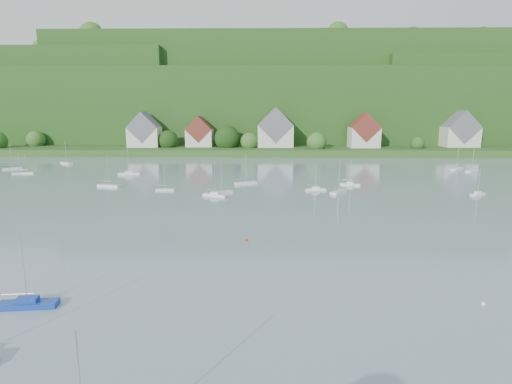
% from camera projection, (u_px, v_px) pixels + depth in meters
% --- Properties ---
extents(far_shore_strip, '(600.00, 60.00, 3.00)m').
position_uv_depth(far_shore_strip, '(264.00, 148.00, 204.00)').
color(far_shore_strip, '#2B4F1D').
rests_on(far_shore_strip, ground).
extents(forested_ridge, '(620.00, 181.22, 69.89)m').
position_uv_depth(forested_ridge, '(265.00, 105.00, 267.11)').
color(forested_ridge, '#174315').
rests_on(forested_ridge, ground).
extents(village_building_0, '(14.00, 10.40, 16.00)m').
position_uv_depth(village_building_0, '(145.00, 133.00, 190.58)').
color(village_building_0, silver).
rests_on(village_building_0, far_shore_strip).
extents(village_building_1, '(12.00, 9.36, 14.00)m').
position_uv_depth(village_building_1, '(200.00, 134.00, 192.29)').
color(village_building_1, silver).
rests_on(village_building_1, far_shore_strip).
extents(village_building_2, '(16.00, 11.44, 18.00)m').
position_uv_depth(village_building_2, '(275.00, 131.00, 190.45)').
color(village_building_2, silver).
rests_on(village_building_2, far_shore_strip).
extents(village_building_3, '(13.00, 10.40, 15.50)m').
position_uv_depth(village_building_3, '(364.00, 133.00, 188.00)').
color(village_building_3, silver).
rests_on(village_building_3, far_shore_strip).
extents(village_building_4, '(15.00, 10.40, 16.50)m').
position_uv_depth(village_building_4, '(460.00, 132.00, 191.17)').
color(village_building_4, silver).
rests_on(village_building_4, far_shore_strip).
extents(near_sailboat_1, '(5.95, 2.30, 7.82)m').
position_uv_depth(near_sailboat_1, '(28.00, 303.00, 42.17)').
color(near_sailboat_1, '#143598').
rests_on(near_sailboat_1, ground).
extents(mooring_buoy_1, '(0.46, 0.46, 0.46)m').
position_uv_depth(mooring_buoy_1, '(483.00, 305.00, 42.74)').
color(mooring_buoy_1, white).
rests_on(mooring_buoy_1, ground).
extents(mooring_buoy_3, '(0.50, 0.50, 0.50)m').
position_uv_depth(mooring_buoy_3, '(246.00, 241.00, 63.63)').
color(mooring_buoy_3, '#DE3200').
rests_on(mooring_buoy_3, ground).
extents(far_sailboat_cluster, '(197.63, 62.41, 8.71)m').
position_uv_depth(far_sailboat_cluster, '(289.00, 177.00, 121.20)').
color(far_sailboat_cluster, white).
rests_on(far_sailboat_cluster, ground).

